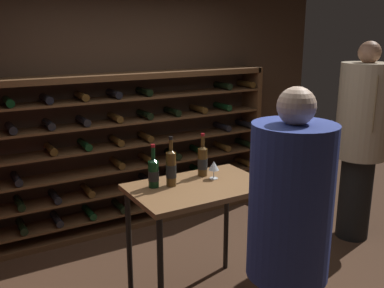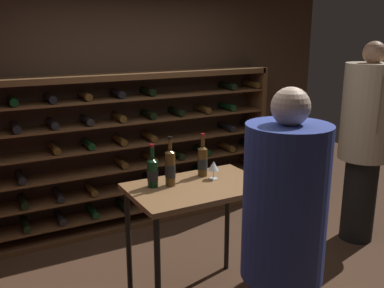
{
  "view_description": "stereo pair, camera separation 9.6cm",
  "coord_description": "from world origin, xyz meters",
  "px_view_note": "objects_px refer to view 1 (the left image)",
  "views": [
    {
      "loc": [
        -1.75,
        -2.66,
        2.12
      ],
      "look_at": [
        -0.07,
        0.19,
        1.25
      ],
      "focal_mm": 40.19,
      "sensor_mm": 36.0,
      "label": 1
    },
    {
      "loc": [
        -1.67,
        -2.71,
        2.12
      ],
      "look_at": [
        -0.07,
        0.19,
        1.25
      ],
      "focal_mm": 40.19,
      "sensor_mm": 36.0,
      "label": 2
    }
  ],
  "objects_px": {
    "wine_rack": "(131,152)",
    "wine_glass_stemmed_left": "(214,166)",
    "wine_bottle_gold_foil": "(153,172)",
    "wine_crate": "(281,186)",
    "person_bystander_dark_jacket": "(288,237)",
    "wine_bottle_green_slim": "(171,168)",
    "person_guest_khaki": "(361,134)",
    "wine_bottle_amber_reserve": "(203,161)",
    "tasting_table": "(198,200)"
  },
  "relations": [
    {
      "from": "tasting_table",
      "to": "wine_bottle_amber_reserve",
      "type": "xyz_separation_m",
      "value": [
        0.15,
        0.18,
        0.25
      ]
    },
    {
      "from": "person_bystander_dark_jacket",
      "to": "person_guest_khaki",
      "type": "distance_m",
      "value": 2.36
    },
    {
      "from": "tasting_table",
      "to": "wine_glass_stemmed_left",
      "type": "height_order",
      "value": "wine_glass_stemmed_left"
    },
    {
      "from": "wine_bottle_gold_foil",
      "to": "person_guest_khaki",
      "type": "bearing_deg",
      "value": -0.26
    },
    {
      "from": "tasting_table",
      "to": "wine_crate",
      "type": "xyz_separation_m",
      "value": [
        2.07,
        1.33,
        -0.7
      ]
    },
    {
      "from": "wine_bottle_green_slim",
      "to": "wine_glass_stemmed_left",
      "type": "distance_m",
      "value": 0.37
    },
    {
      "from": "wine_rack",
      "to": "wine_bottle_gold_foil",
      "type": "distance_m",
      "value": 1.54
    },
    {
      "from": "person_bystander_dark_jacket",
      "to": "wine_bottle_green_slim",
      "type": "bearing_deg",
      "value": -131.97
    },
    {
      "from": "wine_rack",
      "to": "wine_glass_stemmed_left",
      "type": "xyz_separation_m",
      "value": [
        0.07,
        -1.53,
        0.25
      ]
    },
    {
      "from": "wine_rack",
      "to": "wine_bottle_gold_foil",
      "type": "relative_size",
      "value": 10.04
    },
    {
      "from": "wine_crate",
      "to": "wine_rack",
      "type": "bearing_deg",
      "value": 172.12
    },
    {
      "from": "wine_bottle_green_slim",
      "to": "wine_crate",
      "type": "bearing_deg",
      "value": 28.67
    },
    {
      "from": "wine_crate",
      "to": "wine_bottle_amber_reserve",
      "type": "distance_m",
      "value": 2.44
    },
    {
      "from": "person_guest_khaki",
      "to": "wine_bottle_green_slim",
      "type": "height_order",
      "value": "person_guest_khaki"
    },
    {
      "from": "wine_bottle_green_slim",
      "to": "person_guest_khaki",
      "type": "bearing_deg",
      "value": 0.82
    },
    {
      "from": "wine_crate",
      "to": "person_guest_khaki",
      "type": "bearing_deg",
      "value": -93.47
    },
    {
      "from": "person_guest_khaki",
      "to": "wine_crate",
      "type": "distance_m",
      "value": 1.54
    },
    {
      "from": "wine_bottle_green_slim",
      "to": "wine_glass_stemmed_left",
      "type": "height_order",
      "value": "wine_bottle_green_slim"
    },
    {
      "from": "person_bystander_dark_jacket",
      "to": "wine_crate",
      "type": "distance_m",
      "value": 3.3
    },
    {
      "from": "wine_bottle_gold_foil",
      "to": "tasting_table",
      "type": "bearing_deg",
      "value": -24.09
    },
    {
      "from": "wine_rack",
      "to": "person_bystander_dark_jacket",
      "type": "bearing_deg",
      "value": -93.49
    },
    {
      "from": "person_bystander_dark_jacket",
      "to": "wine_glass_stemmed_left",
      "type": "height_order",
      "value": "person_bystander_dark_jacket"
    },
    {
      "from": "tasting_table",
      "to": "wine_bottle_amber_reserve",
      "type": "distance_m",
      "value": 0.34
    },
    {
      "from": "wine_bottle_amber_reserve",
      "to": "wine_bottle_gold_foil",
      "type": "bearing_deg",
      "value": -175.18
    },
    {
      "from": "tasting_table",
      "to": "person_bystander_dark_jacket",
      "type": "relative_size",
      "value": 0.56
    },
    {
      "from": "wine_crate",
      "to": "wine_bottle_amber_reserve",
      "type": "height_order",
      "value": "wine_bottle_amber_reserve"
    },
    {
      "from": "person_bystander_dark_jacket",
      "to": "wine_glass_stemmed_left",
      "type": "bearing_deg",
      "value": -150.51
    },
    {
      "from": "person_guest_khaki",
      "to": "wine_bottle_green_slim",
      "type": "bearing_deg",
      "value": 149.71
    },
    {
      "from": "person_guest_khaki",
      "to": "wine_bottle_amber_reserve",
      "type": "distance_m",
      "value": 1.85
    },
    {
      "from": "tasting_table",
      "to": "wine_glass_stemmed_left",
      "type": "relative_size",
      "value": 7.19
    },
    {
      "from": "wine_crate",
      "to": "wine_bottle_green_slim",
      "type": "relative_size",
      "value": 1.25
    },
    {
      "from": "person_bystander_dark_jacket",
      "to": "wine_bottle_amber_reserve",
      "type": "height_order",
      "value": "person_bystander_dark_jacket"
    },
    {
      "from": "tasting_table",
      "to": "person_bystander_dark_jacket",
      "type": "xyz_separation_m",
      "value": [
        -0.05,
        -1.04,
        0.16
      ]
    },
    {
      "from": "wine_rack",
      "to": "person_bystander_dark_jacket",
      "type": "relative_size",
      "value": 1.8
    },
    {
      "from": "wine_bottle_amber_reserve",
      "to": "person_guest_khaki",
      "type": "bearing_deg",
      "value": -1.52
    },
    {
      "from": "wine_bottle_green_slim",
      "to": "wine_bottle_amber_reserve",
      "type": "distance_m",
      "value": 0.34
    },
    {
      "from": "wine_rack",
      "to": "person_guest_khaki",
      "type": "height_order",
      "value": "person_guest_khaki"
    },
    {
      "from": "wine_rack",
      "to": "wine_bottle_green_slim",
      "type": "xyz_separation_m",
      "value": [
        -0.29,
        -1.51,
        0.29
      ]
    },
    {
      "from": "wine_rack",
      "to": "wine_bottle_amber_reserve",
      "type": "distance_m",
      "value": 1.45
    },
    {
      "from": "wine_rack",
      "to": "wine_glass_stemmed_left",
      "type": "height_order",
      "value": "wine_rack"
    },
    {
      "from": "person_bystander_dark_jacket",
      "to": "wine_bottle_green_slim",
      "type": "xyz_separation_m",
      "value": [
        -0.13,
        1.14,
        0.11
      ]
    },
    {
      "from": "wine_bottle_green_slim",
      "to": "wine_rack",
      "type": "bearing_deg",
      "value": 79.02
    },
    {
      "from": "wine_bottle_amber_reserve",
      "to": "wine_rack",
      "type": "bearing_deg",
      "value": 91.51
    },
    {
      "from": "person_bystander_dark_jacket",
      "to": "wine_bottle_amber_reserve",
      "type": "bearing_deg",
      "value": -147.8
    },
    {
      "from": "wine_rack",
      "to": "wine_bottle_amber_reserve",
      "type": "xyz_separation_m",
      "value": [
        0.04,
        -1.42,
        0.27
      ]
    },
    {
      "from": "wine_glass_stemmed_left",
      "to": "tasting_table",
      "type": "bearing_deg",
      "value": -159.71
    },
    {
      "from": "wine_rack",
      "to": "wine_bottle_gold_foil",
      "type": "bearing_deg",
      "value": -105.99
    },
    {
      "from": "wine_rack",
      "to": "wine_crate",
      "type": "relative_size",
      "value": 6.95
    },
    {
      "from": "wine_rack",
      "to": "wine_glass_stemmed_left",
      "type": "relative_size",
      "value": 23.13
    },
    {
      "from": "person_bystander_dark_jacket",
      "to": "wine_bottle_green_slim",
      "type": "distance_m",
      "value": 1.15
    }
  ]
}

